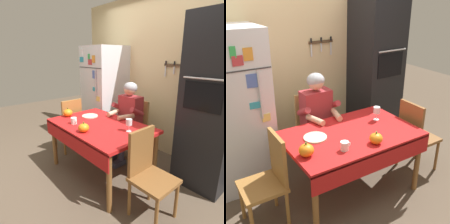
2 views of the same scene
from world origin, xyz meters
TOP-DOWN VIEW (x-y plane):
  - ground_plane at (0.00, 0.00)m, footprint 10.00×10.00m
  - back_wall_assembly at (0.05, 1.35)m, footprint 3.70×0.13m
  - refrigerator at (-0.95, 0.96)m, footprint 0.68×0.71m
  - wall_oven at (1.05, 1.00)m, footprint 0.60×0.64m
  - dining_table at (0.00, 0.08)m, footprint 1.40×0.90m
  - chair_behind_person at (-0.06, 0.87)m, footprint 0.40×0.40m
  - seated_person at (-0.06, 0.68)m, footprint 0.47×0.55m
  - chair_right_side at (0.90, 0.01)m, footprint 0.40×0.40m
  - chair_left_side at (-0.90, 0.13)m, footprint 0.40×0.40m
  - coffee_mug at (-0.25, -0.16)m, footprint 0.11×0.08m
  - wine_glass at (0.43, 0.20)m, footprint 0.08×0.08m
  - pumpkin_large at (0.08, -0.22)m, footprint 0.13×0.13m
  - pumpkin_medium at (-0.59, -0.06)m, footprint 0.14×0.14m
  - serving_tray at (-0.37, 0.19)m, footprint 0.24×0.24m

SIDE VIEW (x-z plane):
  - ground_plane at x=0.00m, z-range 0.00..0.00m
  - chair_behind_person at x=-0.06m, z-range 0.05..0.98m
  - chair_right_side at x=0.90m, z-range 0.05..0.98m
  - chair_left_side at x=-0.90m, z-range 0.05..0.98m
  - dining_table at x=0.00m, z-range 0.29..1.03m
  - seated_person at x=-0.06m, z-range 0.11..1.36m
  - serving_tray at x=-0.37m, z-range 0.74..0.76m
  - coffee_mug at x=-0.25m, z-range 0.74..0.83m
  - pumpkin_large at x=0.08m, z-range 0.73..0.86m
  - pumpkin_medium at x=-0.59m, z-range 0.73..0.87m
  - wine_glass at x=0.43m, z-range 0.77..0.94m
  - refrigerator at x=-0.95m, z-range 0.00..1.80m
  - wall_oven at x=1.05m, z-range 0.00..2.10m
  - back_wall_assembly at x=0.05m, z-range 0.00..2.60m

